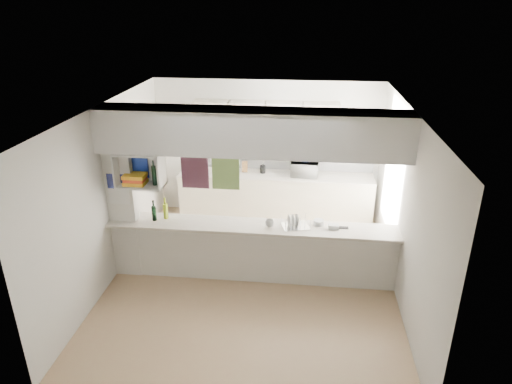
# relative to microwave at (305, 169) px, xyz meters

# --- Properties ---
(floor) EXTENTS (4.80, 4.80, 0.00)m
(floor) POSITION_rel_microwave_xyz_m (-0.73, -2.07, -1.06)
(floor) COLOR tan
(floor) RESTS_ON ground
(ceiling) EXTENTS (4.80, 4.80, 0.00)m
(ceiling) POSITION_rel_microwave_xyz_m (-0.73, -2.07, 1.54)
(ceiling) COLOR white
(ceiling) RESTS_ON wall_back
(wall_back) EXTENTS (4.20, 0.00, 4.20)m
(wall_back) POSITION_rel_microwave_xyz_m (-0.73, 0.33, 0.24)
(wall_back) COLOR silver
(wall_back) RESTS_ON floor
(wall_left) EXTENTS (0.00, 4.80, 4.80)m
(wall_left) POSITION_rel_microwave_xyz_m (-2.83, -2.07, 0.24)
(wall_left) COLOR silver
(wall_left) RESTS_ON floor
(wall_right) EXTENTS (0.00, 4.80, 4.80)m
(wall_right) POSITION_rel_microwave_xyz_m (1.37, -2.07, 0.24)
(wall_right) COLOR silver
(wall_right) RESTS_ON floor
(servery_partition) EXTENTS (4.20, 0.50, 2.60)m
(servery_partition) POSITION_rel_microwave_xyz_m (-0.90, -2.07, 0.60)
(servery_partition) COLOR silver
(servery_partition) RESTS_ON floor
(cubby_shelf) EXTENTS (0.65, 0.35, 0.50)m
(cubby_shelf) POSITION_rel_microwave_xyz_m (-2.30, -2.13, 0.65)
(cubby_shelf) COLOR white
(cubby_shelf) RESTS_ON bulkhead
(kitchen_run) EXTENTS (3.60, 0.63, 2.24)m
(kitchen_run) POSITION_rel_microwave_xyz_m (-0.57, 0.07, -0.23)
(kitchen_run) COLOR beige
(kitchen_run) RESTS_ON floor
(microwave) EXTENTS (0.52, 0.37, 0.27)m
(microwave) POSITION_rel_microwave_xyz_m (0.00, 0.00, 0.00)
(microwave) COLOR white
(microwave) RESTS_ON bench_top
(bowl) EXTENTS (0.23, 0.23, 0.06)m
(bowl) POSITION_rel_microwave_xyz_m (0.00, 0.04, 0.16)
(bowl) COLOR navy
(bowl) RESTS_ON microwave
(dish_rack) EXTENTS (0.44, 0.38, 0.20)m
(dish_rack) POSITION_rel_microwave_xyz_m (-0.10, -2.06, -0.06)
(dish_rack) COLOR silver
(dish_rack) RESTS_ON breakfast_bar
(cup) EXTENTS (0.16, 0.16, 0.10)m
(cup) POSITION_rel_microwave_xyz_m (-0.47, -2.11, -0.07)
(cup) COLOR white
(cup) RESTS_ON dish_rack
(wine_bottles) EXTENTS (0.22, 0.15, 0.33)m
(wine_bottles) POSITION_rel_microwave_xyz_m (-2.09, -2.03, -0.01)
(wine_bottles) COLOR black
(wine_bottles) RESTS_ON breakfast_bar
(plastic_tubs) EXTENTS (0.49, 0.23, 0.07)m
(plastic_tubs) POSITION_rel_microwave_xyz_m (0.32, -1.99, -0.10)
(plastic_tubs) COLOR silver
(plastic_tubs) RESTS_ON breakfast_bar
(utensil_jar) EXTENTS (0.10, 0.10, 0.14)m
(utensil_jar) POSITION_rel_microwave_xyz_m (-0.78, 0.08, -0.06)
(utensil_jar) COLOR black
(utensil_jar) RESTS_ON bench_top
(knife_block) EXTENTS (0.10, 0.08, 0.20)m
(knife_block) POSITION_rel_microwave_xyz_m (-1.12, 0.11, -0.04)
(knife_block) COLOR brown
(knife_block) RESTS_ON bench_top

